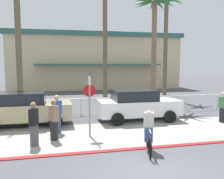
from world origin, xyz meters
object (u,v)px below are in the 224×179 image
at_px(car_white_2, 138,105).
at_px(palm_tree_5, 166,25).
at_px(stop_sign_bike_lane, 90,98).
at_px(palm_tree_3, 105,9).
at_px(pedestrian_0, 54,122).
at_px(pedestrian_3, 57,115).
at_px(car_tan_1, 25,109).
at_px(palm_tree_4, 154,22).
at_px(pedestrian_2, 34,126).
at_px(pedestrian_1, 223,108).
at_px(palm_tree_2, 17,15).
at_px(cyclist_blue_0, 149,132).

bearing_deg(car_white_2, palm_tree_5, 55.94).
xyz_separation_m(stop_sign_bike_lane, palm_tree_3, (2.48, 9.24, 5.70)).
bearing_deg(palm_tree_5, pedestrian_0, -133.40).
xyz_separation_m(stop_sign_bike_lane, pedestrian_3, (-1.35, 0.91, -0.88)).
relative_size(car_tan_1, pedestrian_3, 2.56).
bearing_deg(palm_tree_4, pedestrian_2, -137.18).
distance_m(stop_sign_bike_lane, car_white_2, 3.88).
height_order(palm_tree_4, pedestrian_2, palm_tree_4).
height_order(pedestrian_1, pedestrian_3, pedestrian_3).
bearing_deg(palm_tree_3, pedestrian_3, -114.67).
bearing_deg(palm_tree_2, palm_tree_4, 3.03).
bearing_deg(pedestrian_3, palm_tree_5, 43.77).
distance_m(car_white_2, pedestrian_3, 4.54).
distance_m(car_tan_1, pedestrian_0, 3.06).
bearing_deg(pedestrian_2, palm_tree_5, 45.99).
relative_size(palm_tree_2, palm_tree_3, 0.84).
bearing_deg(palm_tree_3, palm_tree_4, -42.80).
bearing_deg(palm_tree_5, palm_tree_3, -173.99).
xyz_separation_m(palm_tree_3, pedestrian_3, (-3.83, -8.34, -6.58)).
relative_size(palm_tree_2, palm_tree_4, 1.06).
distance_m(palm_tree_4, pedestrian_0, 10.95).
distance_m(palm_tree_2, pedestrian_2, 8.59).
height_order(palm_tree_4, palm_tree_5, palm_tree_5).
distance_m(palm_tree_5, car_tan_1, 14.18).
distance_m(palm_tree_3, pedestrian_3, 11.29).
relative_size(palm_tree_3, car_tan_1, 2.22).
xyz_separation_m(palm_tree_5, car_white_2, (-5.02, -7.42, -5.55)).
bearing_deg(cyclist_blue_0, pedestrian_3, 135.85).
distance_m(cyclist_blue_0, pedestrian_0, 3.85).
height_order(palm_tree_2, pedestrian_1, palm_tree_2).
relative_size(stop_sign_bike_lane, palm_tree_5, 0.29).
height_order(palm_tree_2, palm_tree_3, palm_tree_3).
xyz_separation_m(pedestrian_0, pedestrian_1, (8.66, 1.13, -0.02)).
height_order(stop_sign_bike_lane, car_white_2, stop_sign_bike_lane).
bearing_deg(palm_tree_2, car_white_2, -28.67).
height_order(stop_sign_bike_lane, palm_tree_5, palm_tree_5).
bearing_deg(pedestrian_0, car_tan_1, 117.49).
distance_m(cyclist_blue_0, pedestrian_3, 4.40).
relative_size(palm_tree_5, pedestrian_1, 5.50).
xyz_separation_m(palm_tree_3, pedestrian_2, (-4.68, -9.94, -6.60)).
xyz_separation_m(palm_tree_3, palm_tree_5, (5.48, 0.58, -0.96)).
xyz_separation_m(palm_tree_4, pedestrian_1, (1.68, -5.47, -5.27)).
distance_m(palm_tree_2, palm_tree_5, 12.17).
relative_size(pedestrian_1, pedestrian_2, 0.97).
distance_m(palm_tree_3, pedestrian_1, 11.59).
distance_m(stop_sign_bike_lane, cyclist_blue_0, 2.98).
bearing_deg(pedestrian_2, palm_tree_3, 64.78).
height_order(palm_tree_3, palm_tree_4, palm_tree_3).
bearing_deg(pedestrian_2, car_white_2, 31.07).
xyz_separation_m(palm_tree_5, pedestrian_1, (-0.78, -8.84, -5.67)).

